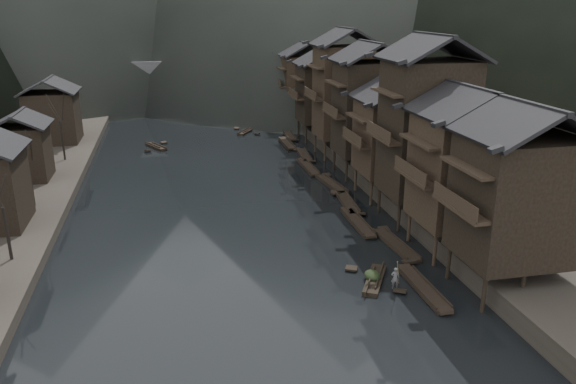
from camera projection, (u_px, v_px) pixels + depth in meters
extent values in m
plane|color=black|center=(244.00, 263.00, 43.40)|extent=(300.00, 300.00, 0.00)
cube|color=#2D2823|center=(432.00, 127.00, 87.14)|extent=(40.00, 200.00, 1.80)
cylinder|color=black|center=(484.00, 294.00, 36.16)|extent=(0.30, 0.30, 2.90)
cylinder|color=black|center=(449.00, 262.00, 40.61)|extent=(0.30, 0.30, 2.90)
cylinder|color=black|center=(522.00, 290.00, 36.71)|extent=(0.30, 0.30, 2.90)
cylinder|color=black|center=(483.00, 259.00, 41.16)|extent=(0.30, 0.30, 2.90)
cube|color=black|center=(516.00, 198.00, 37.25)|extent=(7.00, 6.00, 8.42)
cube|color=black|center=(461.00, 209.00, 36.59)|extent=(1.20, 5.70, 0.25)
cylinder|color=black|center=(435.00, 250.00, 42.65)|extent=(0.30, 0.30, 2.90)
cylinder|color=black|center=(409.00, 227.00, 47.10)|extent=(0.30, 0.30, 2.90)
cylinder|color=black|center=(468.00, 247.00, 43.20)|extent=(0.30, 0.30, 2.90)
cylinder|color=black|center=(439.00, 224.00, 47.64)|extent=(0.30, 0.30, 2.90)
cube|color=black|center=(464.00, 169.00, 43.72)|extent=(7.00, 6.00, 8.49)
cube|color=black|center=(416.00, 177.00, 43.07)|extent=(1.20, 5.70, 0.25)
cylinder|color=black|center=(399.00, 217.00, 49.14)|extent=(0.30, 0.30, 2.90)
cylinder|color=black|center=(379.00, 200.00, 53.59)|extent=(0.30, 0.30, 2.90)
cylinder|color=black|center=(428.00, 215.00, 49.68)|extent=(0.30, 0.30, 2.90)
cylinder|color=black|center=(406.00, 198.00, 54.13)|extent=(0.30, 0.30, 2.90)
cube|color=black|center=(426.00, 129.00, 49.67)|extent=(7.00, 6.00, 11.92)
cube|color=black|center=(383.00, 138.00, 49.06)|extent=(1.20, 5.70, 0.25)
cylinder|color=black|center=(371.00, 193.00, 55.63)|extent=(0.30, 0.30, 2.90)
cylinder|color=black|center=(356.00, 179.00, 60.08)|extent=(0.30, 0.30, 2.90)
cylinder|color=black|center=(397.00, 191.00, 56.17)|extent=(0.30, 0.30, 2.90)
cylinder|color=black|center=(380.00, 177.00, 60.62)|extent=(0.30, 0.30, 2.90)
cube|color=black|center=(394.00, 136.00, 56.87)|extent=(7.00, 6.00, 7.42)
cube|color=black|center=(357.00, 142.00, 56.20)|extent=(1.20, 5.70, 0.25)
cylinder|color=black|center=(346.00, 170.00, 63.04)|extent=(0.30, 0.30, 2.90)
cylinder|color=black|center=(334.00, 159.00, 67.49)|extent=(0.30, 0.30, 2.90)
cylinder|color=black|center=(370.00, 169.00, 63.59)|extent=(0.30, 0.30, 2.90)
cylinder|color=black|center=(356.00, 158.00, 68.04)|extent=(0.30, 0.30, 2.90)
cube|color=black|center=(368.00, 108.00, 63.82)|extent=(7.00, 6.00, 10.39)
cube|color=black|center=(334.00, 114.00, 63.19)|extent=(1.20, 5.70, 0.25)
cylinder|color=black|center=(325.00, 151.00, 71.39)|extent=(0.30, 0.30, 2.90)
cylinder|color=black|center=(315.00, 142.00, 75.84)|extent=(0.30, 0.30, 2.90)
cylinder|color=black|center=(346.00, 150.00, 71.93)|extent=(0.30, 0.30, 2.90)
cylinder|color=black|center=(335.00, 141.00, 76.38)|extent=(0.30, 0.30, 2.90)
cube|color=black|center=(344.00, 92.00, 71.98)|extent=(7.00, 6.00, 11.50)
cube|color=black|center=(314.00, 97.00, 71.37)|extent=(1.20, 5.70, 0.25)
cylinder|color=black|center=(306.00, 134.00, 80.66)|extent=(0.30, 0.30, 2.90)
cylinder|color=black|center=(299.00, 127.00, 85.10)|extent=(0.30, 0.30, 2.90)
cylinder|color=black|center=(325.00, 133.00, 81.20)|extent=(0.30, 0.30, 2.90)
cylinder|color=black|center=(316.00, 126.00, 85.65)|extent=(0.30, 0.30, 2.90)
cube|color=black|center=(323.00, 93.00, 81.78)|extent=(7.00, 6.00, 8.19)
cube|color=black|center=(296.00, 97.00, 81.12)|extent=(1.20, 5.70, 0.25)
cylinder|color=black|center=(289.00, 118.00, 91.78)|extent=(0.30, 0.30, 2.90)
cylinder|color=black|center=(283.00, 113.00, 96.23)|extent=(0.30, 0.30, 2.90)
cylinder|color=black|center=(305.00, 118.00, 92.33)|extent=(0.30, 0.30, 2.90)
cylinder|color=black|center=(298.00, 112.00, 96.77)|extent=(0.30, 0.30, 2.90)
cube|color=black|center=(304.00, 82.00, 92.86)|extent=(7.00, 6.00, 8.43)
cube|color=black|center=(280.00, 85.00, 92.20)|extent=(1.20, 5.70, 0.25)
cube|color=black|center=(23.00, 151.00, 60.27)|extent=(5.00, 5.00, 5.80)
cube|color=black|center=(53.00, 115.00, 76.79)|extent=(6.50, 6.50, 6.80)
cylinder|color=black|center=(9.00, 230.00, 41.22)|extent=(0.24, 0.24, 4.13)
cylinder|color=black|center=(42.00, 181.00, 52.59)|extent=(0.24, 0.24, 4.24)
cylinder|color=black|center=(69.00, 138.00, 68.08)|extent=(0.24, 0.24, 4.77)
cube|color=black|center=(424.00, 289.00, 39.20)|extent=(1.17, 6.66, 0.30)
cube|color=black|center=(424.00, 287.00, 39.14)|extent=(1.22, 6.53, 0.10)
cube|color=black|center=(406.00, 267.00, 42.12)|extent=(0.94, 0.83, 0.34)
cube|color=black|center=(445.00, 310.00, 36.19)|extent=(0.94, 0.83, 0.34)
cube|color=black|center=(396.00, 245.00, 46.33)|extent=(1.62, 6.92, 0.30)
cube|color=black|center=(396.00, 243.00, 46.28)|extent=(1.67, 6.79, 0.10)
cube|color=black|center=(384.00, 229.00, 49.38)|extent=(1.00, 0.91, 0.35)
cube|color=black|center=(409.00, 261.00, 43.19)|extent=(1.00, 0.91, 0.35)
cube|color=black|center=(358.00, 223.00, 51.01)|extent=(1.10, 6.94, 0.30)
cube|color=black|center=(358.00, 221.00, 50.95)|extent=(1.16, 6.80, 0.10)
cube|color=black|center=(346.00, 209.00, 54.05)|extent=(0.94, 0.85, 0.35)
cube|color=black|center=(370.00, 236.00, 47.87)|extent=(0.94, 0.85, 0.35)
cube|color=black|center=(347.00, 203.00, 56.10)|extent=(1.60, 6.89, 0.30)
cube|color=black|center=(347.00, 201.00, 56.05)|extent=(1.64, 6.76, 0.10)
cube|color=black|center=(336.00, 192.00, 59.04)|extent=(0.99, 0.91, 0.35)
cube|color=black|center=(360.00, 213.00, 53.08)|extent=(0.99, 0.91, 0.35)
cube|color=black|center=(331.00, 185.00, 61.88)|extent=(1.96, 7.01, 0.30)
cube|color=black|center=(331.00, 183.00, 61.82)|extent=(2.00, 6.88, 0.10)
cube|color=black|center=(327.00, 175.00, 64.98)|extent=(1.03, 0.96, 0.35)
cube|color=black|center=(336.00, 193.00, 58.69)|extent=(1.03, 0.96, 0.35)
cube|color=black|center=(308.00, 167.00, 68.33)|extent=(1.25, 7.03, 0.30)
cube|color=black|center=(308.00, 166.00, 68.27)|extent=(1.30, 6.89, 0.10)
cube|color=black|center=(302.00, 159.00, 71.41)|extent=(0.95, 0.88, 0.35)
cube|color=black|center=(314.00, 174.00, 65.15)|extent=(0.95, 0.88, 0.35)
cube|color=black|center=(304.00, 156.00, 73.69)|extent=(1.59, 6.78, 0.30)
cube|color=black|center=(304.00, 154.00, 73.64)|extent=(1.64, 6.65, 0.10)
cube|color=black|center=(297.00, 149.00, 76.58)|extent=(0.99, 0.89, 0.34)
cube|color=black|center=(312.00, 161.00, 70.71)|extent=(0.99, 0.89, 0.34)
cube|color=black|center=(287.00, 144.00, 79.90)|extent=(1.15, 6.69, 0.30)
cube|color=black|center=(287.00, 143.00, 79.84)|extent=(1.20, 6.56, 0.10)
cube|color=black|center=(282.00, 138.00, 82.83)|extent=(0.94, 0.83, 0.34)
cube|color=black|center=(291.00, 148.00, 76.87)|extent=(0.94, 0.83, 0.34)
cube|color=black|center=(289.00, 135.00, 85.15)|extent=(1.45, 7.44, 0.30)
cube|color=black|center=(289.00, 134.00, 85.09)|extent=(1.50, 7.30, 0.10)
cube|color=black|center=(283.00, 129.00, 88.36)|extent=(0.98, 0.95, 0.36)
cube|color=black|center=(295.00, 139.00, 81.85)|extent=(0.98, 0.95, 0.36)
cube|color=black|center=(279.00, 127.00, 90.63)|extent=(1.36, 5.89, 0.30)
cube|color=black|center=(279.00, 126.00, 90.57)|extent=(1.41, 5.78, 0.10)
cube|color=black|center=(275.00, 123.00, 93.16)|extent=(0.97, 0.76, 0.32)
cube|color=black|center=(283.00, 130.00, 88.01)|extent=(0.97, 0.76, 0.32)
cube|color=black|center=(274.00, 121.00, 95.82)|extent=(1.41, 7.66, 0.30)
cube|color=black|center=(274.00, 120.00, 95.76)|extent=(1.46, 7.51, 0.10)
cube|color=black|center=(271.00, 116.00, 99.19)|extent=(0.97, 0.97, 0.37)
cube|color=black|center=(277.00, 124.00, 92.36)|extent=(0.97, 0.97, 0.37)
cube|color=black|center=(156.00, 147.00, 78.29)|extent=(3.09, 4.78, 0.30)
cube|color=black|center=(156.00, 145.00, 78.23)|extent=(3.09, 4.71, 0.10)
cube|color=black|center=(164.00, 142.00, 80.38)|extent=(1.03, 0.93, 0.30)
cube|color=black|center=(148.00, 150.00, 76.11)|extent=(1.03, 0.93, 0.30)
cube|color=black|center=(247.00, 131.00, 87.82)|extent=(3.54, 5.10, 0.30)
cube|color=black|center=(247.00, 130.00, 87.77)|extent=(3.53, 5.04, 0.10)
cube|color=black|center=(237.00, 128.00, 89.57)|extent=(1.07, 1.00, 0.31)
cube|color=black|center=(257.00, 133.00, 85.99)|extent=(1.07, 1.00, 0.31)
cube|color=#4C4C4F|center=(192.00, 69.00, 107.85)|extent=(40.00, 6.00, 1.60)
cube|color=#4C4C4F|center=(192.00, 63.00, 104.93)|extent=(40.00, 0.50, 1.00)
cube|color=#4C4C4F|center=(191.00, 61.00, 109.94)|extent=(40.00, 0.50, 1.00)
cube|color=#4C4C4F|center=(119.00, 92.00, 106.34)|extent=(3.20, 6.00, 6.40)
cube|color=#4C4C4F|center=(170.00, 91.00, 108.23)|extent=(3.20, 6.00, 6.40)
cube|color=#4C4C4F|center=(216.00, 89.00, 110.01)|extent=(3.20, 6.00, 6.40)
cube|color=#4C4C4F|center=(264.00, 88.00, 111.90)|extent=(3.20, 6.00, 6.40)
cube|color=black|center=(375.00, 280.00, 40.48)|extent=(3.20, 4.66, 0.30)
cube|color=black|center=(375.00, 278.00, 40.42)|extent=(3.19, 4.60, 0.10)
cube|color=black|center=(352.00, 268.00, 42.07)|extent=(1.06, 0.94, 0.29)
cube|color=black|center=(400.00, 290.00, 38.80)|extent=(1.06, 0.94, 0.29)
ellipsoid|color=black|center=(373.00, 271.00, 40.45)|extent=(1.14, 1.49, 0.68)
imported|color=#545356|center=(395.00, 275.00, 38.84)|extent=(0.68, 0.55, 1.61)
cylinder|color=#8C7A51|center=(400.00, 243.00, 38.13)|extent=(1.36, 2.37, 3.13)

